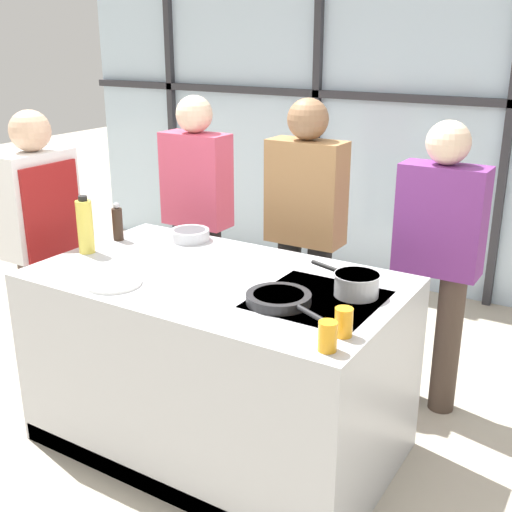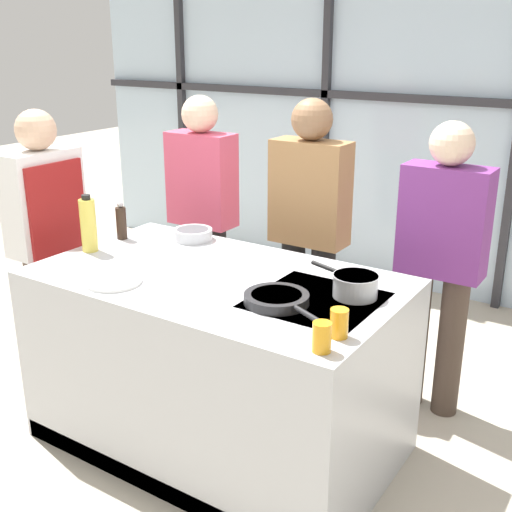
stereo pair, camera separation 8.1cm
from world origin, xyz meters
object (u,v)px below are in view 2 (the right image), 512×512
oil_bottle (88,225)px  juice_glass_far (339,323)px  white_plate (113,282)px  spectator_far_left (203,208)px  spectator_center_left (309,225)px  pepper_grinder (121,222)px  saucepan (355,285)px  chef (48,234)px  mixing_bowl (193,234)px  juice_glass_near (322,337)px  spectator_center_right (441,256)px  frying_pan (277,299)px

oil_bottle → juice_glass_far: (1.55, -0.20, -0.09)m
white_plate → juice_glass_far: (1.11, 0.07, 0.05)m
spectator_far_left → spectator_center_left: bearing=-180.0°
white_plate → oil_bottle: oil_bottle is taller
pepper_grinder → saucepan: bearing=-2.1°
saucepan → spectator_far_left: bearing=151.4°
chef → saucepan: size_ratio=4.47×
mixing_bowl → juice_glass_near: bearing=-33.0°
chef → spectator_center_left: 1.52m
white_plate → oil_bottle: size_ratio=0.86×
chef → spectator_center_left: size_ratio=0.97×
white_plate → juice_glass_far: size_ratio=2.29×
spectator_center_left → white_plate: size_ratio=6.45×
spectator_center_right → juice_glass_near: 1.33m
frying_pan → saucepan: (0.24, 0.25, 0.03)m
chef → oil_bottle: (0.46, -0.10, 0.15)m
chef → white_plate: bearing=67.7°
frying_pan → saucepan: saucepan is taller
oil_bottle → saucepan: bearing=7.7°
chef → frying_pan: 1.66m
spectator_far_left → saucepan: spectator_far_left is taller
white_plate → pepper_grinder: size_ratio=1.21×
chef → juice_glass_near: chef is taller
spectator_center_right → saucepan: 0.80m
spectator_center_left → juice_glass_near: bearing=120.4°
chef → mixing_bowl: size_ratio=7.48×
spectator_far_left → spectator_center_left: (0.79, 0.00, 0.01)m
spectator_far_left → white_plate: 1.33m
frying_pan → white_plate: frying_pan is taller
oil_bottle → juice_glass_near: size_ratio=2.68×
white_plate → mixing_bowl: 0.73m
spectator_far_left → chef: bearing=63.4°
juice_glass_near → frying_pan: bearing=141.8°
juice_glass_far → saucepan: bearing=106.6°
spectator_center_left → juice_glass_far: size_ratio=14.76×
oil_bottle → pepper_grinder: oil_bottle is taller
chef → juice_glass_near: bearing=77.7°
chef → spectator_far_left: 0.99m
saucepan → juice_glass_far: juice_glass_far is taller
spectator_center_left → mixing_bowl: spectator_center_left is taller
chef → spectator_center_right: chef is taller
spectator_far_left → oil_bottle: 0.99m
chef → spectator_far_left: spectator_far_left is taller
chef → spectator_far_left: (0.44, 0.89, 0.02)m
saucepan → spectator_center_right: bearing=80.6°
spectator_center_left → spectator_center_right: 0.79m
oil_bottle → spectator_center_left: bearing=51.7°
white_plate → frying_pan: bearing=15.5°
spectator_center_right → oil_bottle: 1.86m
chef → juice_glass_far: (2.01, -0.30, 0.07)m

